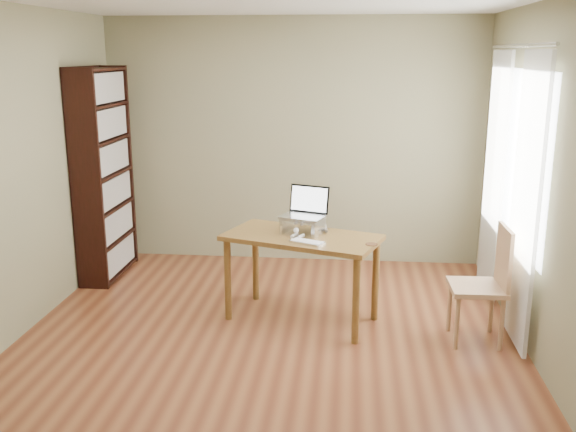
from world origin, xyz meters
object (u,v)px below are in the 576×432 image
object	(u,v)px
desk	(302,248)
laptop	(303,209)
chair	(487,280)
bookshelf	(104,174)
cat	(307,225)
keyboard	(307,242)

from	to	relation	value
desk	laptop	xyz separation A→B (m)	(0.00, 0.14, 0.31)
laptop	chair	world-z (taller)	laptop
bookshelf	cat	distance (m)	2.28
laptop	bookshelf	bearing A→B (deg)	177.08
desk	cat	bearing A→B (deg)	92.09
keyboard	chair	size ratio (longest dim) A/B	0.32
keyboard	desk	bearing A→B (deg)	130.18
laptop	desk	bearing A→B (deg)	-71.03
bookshelf	cat	size ratio (longest dim) A/B	4.39
bookshelf	desk	xyz separation A→B (m)	(2.06, -0.97, -0.41)
keyboard	cat	world-z (taller)	cat
chair	bookshelf	bearing A→B (deg)	159.12
keyboard	cat	bearing A→B (deg)	119.59
laptop	cat	xyz separation A→B (m)	(0.03, -0.03, -0.13)
desk	chair	xyz separation A→B (m)	(1.47, -0.28, -0.13)
desk	cat	world-z (taller)	cat
cat	bookshelf	bearing A→B (deg)	-178.25
keyboard	bookshelf	bearing A→B (deg)	175.94
keyboard	cat	distance (m)	0.34
desk	laptop	size ratio (longest dim) A/B	3.39
bookshelf	keyboard	size ratio (longest dim) A/B	7.08
laptop	keyboard	world-z (taller)	laptop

